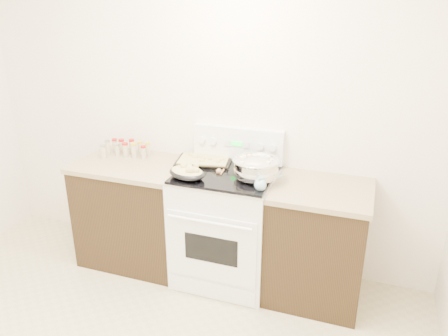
% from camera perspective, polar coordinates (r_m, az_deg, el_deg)
% --- Properties ---
extents(room_shell, '(4.10, 3.60, 2.75)m').
position_cam_1_polar(room_shell, '(2.11, -21.98, 6.09)').
color(room_shell, white).
rests_on(room_shell, ground).
extents(counter_left, '(0.93, 0.67, 0.92)m').
position_cam_1_polar(counter_left, '(3.90, -11.32, -5.57)').
color(counter_left, black).
rests_on(counter_left, ground).
extents(counter_right, '(0.73, 0.67, 0.92)m').
position_cam_1_polar(counter_right, '(3.45, 12.03, -9.51)').
color(counter_right, black).
rests_on(counter_right, ground).
extents(kitchen_range, '(0.78, 0.73, 1.22)m').
position_cam_1_polar(kitchen_range, '(3.56, 0.30, -7.35)').
color(kitchen_range, white).
rests_on(kitchen_range, ground).
extents(mixing_bowl, '(0.35, 0.35, 0.20)m').
position_cam_1_polar(mixing_bowl, '(3.23, 4.18, -0.14)').
color(mixing_bowl, silver).
rests_on(mixing_bowl, kitchen_range).
extents(roasting_pan, '(0.36, 0.30, 0.12)m').
position_cam_1_polar(roasting_pan, '(3.25, -4.83, -0.55)').
color(roasting_pan, black).
rests_on(roasting_pan, kitchen_range).
extents(baking_sheet, '(0.49, 0.39, 0.06)m').
position_cam_1_polar(baking_sheet, '(3.57, -2.65, 1.00)').
color(baking_sheet, black).
rests_on(baking_sheet, kitchen_range).
extents(wooden_spoon, '(0.06, 0.29, 0.04)m').
position_cam_1_polar(wooden_spoon, '(3.39, -0.34, -0.21)').
color(wooden_spoon, tan).
rests_on(wooden_spoon, kitchen_range).
extents(blue_ladle, '(0.16, 0.27, 0.11)m').
position_cam_1_polar(blue_ladle, '(3.08, 4.92, -2.13)').
color(blue_ladle, '#8EC1D4').
rests_on(blue_ladle, kitchen_range).
extents(spice_jars, '(0.40, 0.24, 0.13)m').
position_cam_1_polar(spice_jars, '(3.89, -12.74, 2.53)').
color(spice_jars, '#BFB28C').
rests_on(spice_jars, counter_left).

